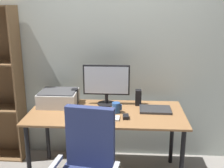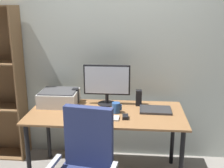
{
  "view_description": "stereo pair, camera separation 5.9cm",
  "coord_description": "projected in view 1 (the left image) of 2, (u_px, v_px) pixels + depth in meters",
  "views": [
    {
      "loc": [
        0.22,
        -2.63,
        1.78
      ],
      "look_at": [
        0.06,
        0.02,
        1.03
      ],
      "focal_mm": 44.59,
      "sensor_mm": 36.0,
      "label": 1
    },
    {
      "loc": [
        0.28,
        -2.62,
        1.78
      ],
      "look_at": [
        0.06,
        0.02,
        1.03
      ],
      "focal_mm": 44.59,
      "sensor_mm": 36.0,
      "label": 2
    }
  ],
  "objects": [
    {
      "name": "keyboard",
      "position": [
        104.0,
        118.0,
        2.65
      ],
      "size": [
        0.29,
        0.12,
        0.02
      ],
      "primitive_type": "cube",
      "rotation": [
        0.0,
        0.0,
        -0.04
      ],
      "color": "silver",
      "rests_on": "desk"
    },
    {
      "name": "mouse",
      "position": [
        126.0,
        117.0,
        2.66
      ],
      "size": [
        0.06,
        0.1,
        0.03
      ],
      "primitive_type": "cube",
      "rotation": [
        0.0,
        0.0,
        0.04
      ],
      "color": "black",
      "rests_on": "desk"
    },
    {
      "name": "desk",
      "position": [
        106.0,
        119.0,
        2.84
      ],
      "size": [
        1.57,
        0.75,
        0.74
      ],
      "color": "olive",
      "rests_on": "ground"
    },
    {
      "name": "coffee_mug",
      "position": [
        116.0,
        108.0,
        2.79
      ],
      "size": [
        0.1,
        0.08,
        0.11
      ],
      "color": "#285193",
      "rests_on": "desk"
    },
    {
      "name": "speaker_right",
      "position": [
        138.0,
        98.0,
        2.99
      ],
      "size": [
        0.06,
        0.07,
        0.17
      ],
      "primitive_type": "cube",
      "color": "black",
      "rests_on": "desk"
    },
    {
      "name": "printer",
      "position": [
        58.0,
        98.0,
        3.0
      ],
      "size": [
        0.4,
        0.34,
        0.16
      ],
      "color": "silver",
      "rests_on": "desk"
    },
    {
      "name": "speaker_left",
      "position": [
        75.0,
        96.0,
        3.03
      ],
      "size": [
        0.06,
        0.07,
        0.17
      ],
      "primitive_type": "cube",
      "color": "black",
      "rests_on": "desk"
    },
    {
      "name": "back_wall",
      "position": [
        110.0,
        49.0,
        3.19
      ],
      "size": [
        6.4,
        0.1,
        2.6
      ],
      "primitive_type": "cube",
      "color": "beige",
      "rests_on": "ground"
    },
    {
      "name": "monitor",
      "position": [
        106.0,
        82.0,
        2.98
      ],
      "size": [
        0.5,
        0.2,
        0.44
      ],
      "color": "black",
      "rests_on": "desk"
    },
    {
      "name": "laptop",
      "position": [
        155.0,
        110.0,
        2.86
      ],
      "size": [
        0.32,
        0.24,
        0.02
      ],
      "primitive_type": "cube",
      "rotation": [
        0.0,
        0.0,
        -0.02
      ],
      "color": "#2D2D30",
      "rests_on": "desk"
    }
  ]
}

